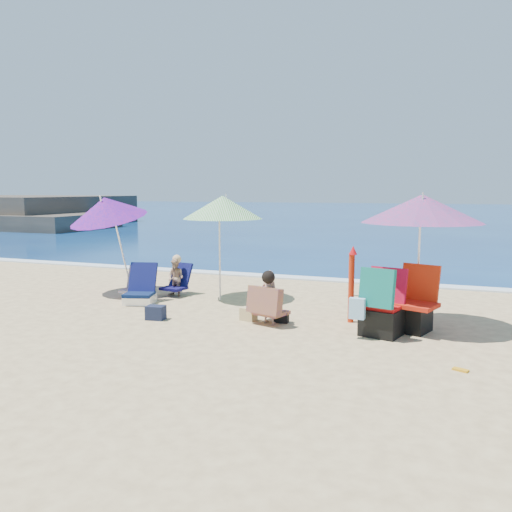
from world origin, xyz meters
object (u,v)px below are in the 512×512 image
(umbrella_striped, at_px, (223,207))
(chair_navy, at_px, (140,293))
(umbrella_turquoise, at_px, (422,209))
(person_center, at_px, (268,298))
(umbrella_blue, at_px, (107,208))
(furled_umbrella, at_px, (352,280))
(chair_rainbow, at_px, (137,288))
(camp_chair_left, at_px, (411,311))
(person_left, at_px, (176,277))
(camp_chair_right, at_px, (380,311))

(umbrella_striped, height_order, chair_navy, umbrella_striped)
(umbrella_turquoise, height_order, umbrella_striped, umbrella_turquoise)
(person_center, bearing_deg, umbrella_turquoise, 15.65)
(umbrella_striped, height_order, umbrella_blue, umbrella_blue)
(furled_umbrella, bearing_deg, umbrella_turquoise, 2.17)
(furled_umbrella, bearing_deg, chair_rainbow, 172.90)
(chair_rainbow, height_order, camp_chair_left, camp_chair_left)
(umbrella_turquoise, distance_m, umbrella_striped, 4.14)
(person_center, height_order, person_left, person_center)
(camp_chair_right, height_order, person_center, camp_chair_right)
(umbrella_striped, distance_m, furled_umbrella, 3.30)
(umbrella_turquoise, distance_m, person_left, 5.47)
(umbrella_turquoise, xyz_separation_m, chair_navy, (-5.46, -0.00, -1.79))
(furled_umbrella, bearing_deg, person_center, -154.05)
(person_center, bearing_deg, camp_chair_right, -1.46)
(furled_umbrella, distance_m, chair_rainbow, 4.87)
(umbrella_striped, relative_size, camp_chair_right, 1.99)
(furled_umbrella, distance_m, camp_chair_left, 1.14)
(umbrella_striped, height_order, furled_umbrella, umbrella_striped)
(umbrella_turquoise, height_order, chair_navy, umbrella_turquoise)
(chair_navy, bearing_deg, furled_umbrella, -0.55)
(chair_navy, xyz_separation_m, chair_rainbow, (-0.46, 0.56, -0.04))
(furled_umbrella, relative_size, camp_chair_right, 1.21)
(umbrella_turquoise, relative_size, person_left, 2.81)
(person_left, bearing_deg, umbrella_striped, 0.97)
(person_left, bearing_deg, person_center, -30.95)
(furled_umbrella, bearing_deg, camp_chair_left, -12.05)
(umbrella_turquoise, bearing_deg, camp_chair_right, -125.92)
(person_left, bearing_deg, camp_chair_left, -13.36)
(umbrella_turquoise, xyz_separation_m, person_center, (-2.44, -0.68, -1.54))
(camp_chair_left, relative_size, person_center, 1.16)
(furled_umbrella, height_order, person_left, furled_umbrella)
(furled_umbrella, distance_m, person_left, 4.16)
(umbrella_blue, distance_m, person_left, 2.16)
(umbrella_striped, xyz_separation_m, chair_navy, (-1.43, -0.96, -1.74))
(camp_chair_right, bearing_deg, camp_chair_left, 46.61)
(umbrella_blue, xyz_separation_m, person_center, (4.22, -1.29, -1.45))
(chair_navy, distance_m, camp_chair_right, 4.98)
(furled_umbrella, bearing_deg, umbrella_striped, 161.01)
(umbrella_blue, height_order, camp_chair_left, umbrella_blue)
(umbrella_striped, relative_size, umbrella_blue, 0.96)
(umbrella_turquoise, relative_size, umbrella_blue, 1.08)
(umbrella_blue, distance_m, furled_umbrella, 5.70)
(umbrella_blue, height_order, chair_rainbow, umbrella_blue)
(camp_chair_left, distance_m, camp_chair_right, 0.65)
(person_center, distance_m, person_left, 3.15)
(umbrella_blue, relative_size, person_left, 2.61)
(umbrella_blue, bearing_deg, furled_umbrella, -6.69)
(person_center, bearing_deg, person_left, 149.05)
(umbrella_blue, relative_size, chair_rainbow, 3.08)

